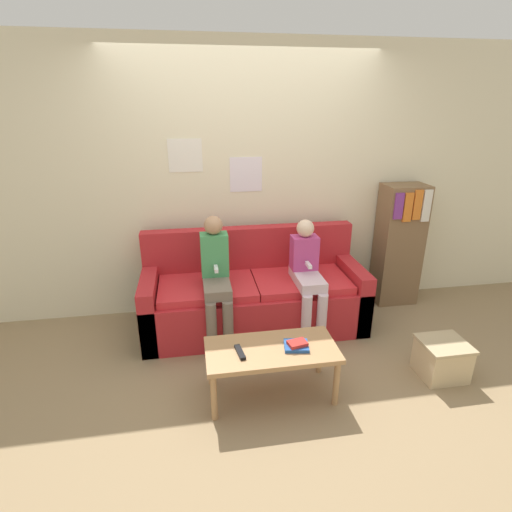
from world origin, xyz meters
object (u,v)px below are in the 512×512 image
(person_left, at_px, (216,275))
(storage_box, at_px, (442,359))
(coffee_table, at_px, (271,354))
(person_right, at_px, (307,273))
(tv_remote, at_px, (240,352))
(couch, at_px, (254,296))
(bookshelf, at_px, (399,245))

(person_left, distance_m, storage_box, 1.95)
(coffee_table, xyz_separation_m, storage_box, (1.37, -0.01, -0.20))
(person_right, xyz_separation_m, tv_remote, (-0.73, -0.83, -0.19))
(couch, relative_size, bookshelf, 1.61)
(person_left, bearing_deg, person_right, -0.71)
(couch, relative_size, tv_remote, 11.81)
(person_right, height_order, tv_remote, person_right)
(coffee_table, distance_m, bookshelf, 2.08)
(coffee_table, xyz_separation_m, tv_remote, (-0.23, -0.03, 0.06))
(person_left, bearing_deg, bookshelf, 13.29)
(couch, xyz_separation_m, person_right, (0.46, -0.20, 0.29))
(coffee_table, distance_m, storage_box, 1.39)
(coffee_table, height_order, storage_box, coffee_table)
(bookshelf, bearing_deg, tv_remote, -144.87)
(tv_remote, bearing_deg, bookshelf, 26.77)
(coffee_table, bearing_deg, bookshelf, 38.17)
(tv_remote, bearing_deg, storage_box, -7.73)
(couch, height_order, person_right, person_right)
(coffee_table, distance_m, person_right, 0.98)
(person_right, xyz_separation_m, bookshelf, (1.13, 0.47, 0.04))
(couch, distance_m, coffee_table, 1.01)
(tv_remote, height_order, storage_box, tv_remote)
(bookshelf, xyz_separation_m, storage_box, (-0.25, -1.29, -0.49))
(person_left, distance_m, bookshelf, 2.01)
(tv_remote, bearing_deg, coffee_table, -1.21)
(person_right, relative_size, bookshelf, 0.83)
(person_left, relative_size, tv_remote, 6.53)
(bookshelf, height_order, storage_box, bookshelf)
(tv_remote, bearing_deg, person_left, 88.19)
(coffee_table, relative_size, person_left, 0.83)
(couch, xyz_separation_m, tv_remote, (-0.26, -1.03, 0.10))
(coffee_table, xyz_separation_m, bookshelf, (1.62, 1.28, 0.29))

